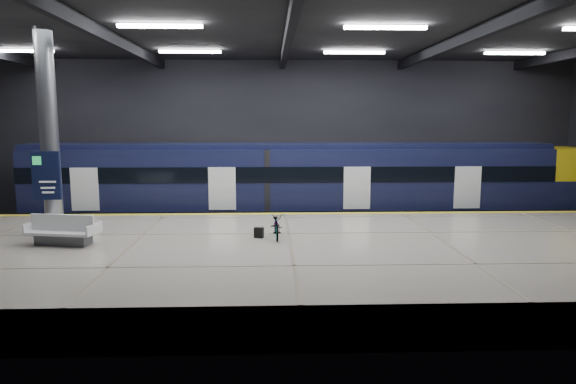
{
  "coord_description": "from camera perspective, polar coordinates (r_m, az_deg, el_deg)",
  "views": [
    {
      "loc": [
        -0.64,
        -18.47,
        5.02
      ],
      "look_at": [
        0.07,
        1.5,
        2.2
      ],
      "focal_mm": 32.0,
      "sensor_mm": 36.0,
      "label": 1
    }
  ],
  "objects": [
    {
      "name": "ground",
      "position": [
        19.15,
        -0.05,
        -7.16
      ],
      "size": [
        30.0,
        30.0,
        0.0
      ],
      "primitive_type": "plane",
      "color": "black",
      "rests_on": "ground"
    },
    {
      "name": "room_shell",
      "position": [
        18.49,
        -0.06,
        10.2
      ],
      "size": [
        30.1,
        16.1,
        8.05
      ],
      "color": "black",
      "rests_on": "ground"
    },
    {
      "name": "platform",
      "position": [
        16.59,
        0.25,
        -7.59
      ],
      "size": [
        30.0,
        11.0,
        1.1
      ],
      "primitive_type": "cube",
      "color": "#B5A999",
      "rests_on": "ground"
    },
    {
      "name": "safety_strip",
      "position": [
        21.59,
        -0.3,
        -2.41
      ],
      "size": [
        30.0,
        0.4,
        0.01
      ],
      "primitive_type": "cube",
      "color": "gold",
      "rests_on": "platform"
    },
    {
      "name": "rails",
      "position": [
        24.48,
        -0.5,
        -3.61
      ],
      "size": [
        30.0,
        1.52,
        0.16
      ],
      "color": "gray",
      "rests_on": "ground"
    },
    {
      "name": "train",
      "position": [
        24.29,
        4.31,
        1.01
      ],
      "size": [
        29.4,
        2.84,
        3.79
      ],
      "color": "black",
      "rests_on": "ground"
    },
    {
      "name": "bench",
      "position": [
        17.74,
        -23.71,
        -4.3
      ],
      "size": [
        2.33,
        1.31,
        0.97
      ],
      "rotation": [
        0.0,
        0.0,
        -0.19
      ],
      "color": "#595B60",
      "rests_on": "platform"
    },
    {
      "name": "bicycle",
      "position": [
        17.18,
        -1.26,
        -3.65
      ],
      "size": [
        0.64,
        1.7,
        0.88
      ],
      "primitive_type": "imported",
      "rotation": [
        0.0,
        0.0,
        0.03
      ],
      "color": "#99999E",
      "rests_on": "platform"
    },
    {
      "name": "pannier_bag",
      "position": [
        17.24,
        -3.25,
        -4.53
      ],
      "size": [
        0.34,
        0.26,
        0.35
      ],
      "primitive_type": "cube",
      "rotation": [
        0.0,
        0.0,
        -0.3
      ],
      "color": "black",
      "rests_on": "platform"
    },
    {
      "name": "info_column",
      "position": [
        18.94,
        -25.03,
        5.6
      ],
      "size": [
        0.9,
        0.78,
        6.9
      ],
      "color": "#9EA0A5",
      "rests_on": "platform"
    }
  ]
}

